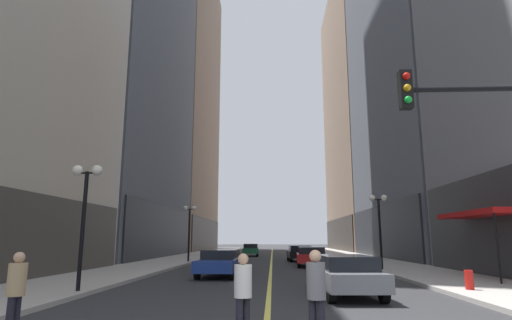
{
  "coord_description": "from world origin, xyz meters",
  "views": [
    {
      "loc": [
        0.16,
        -5.67,
        1.87
      ],
      "look_at": [
        -1.01,
        22.52,
        7.35
      ],
      "focal_mm": 28.5,
      "sensor_mm": 36.0,
      "label": 1
    }
  ],
  "objects_px": {
    "car_grey": "(345,274)",
    "street_lamp_right_mid": "(379,215)",
    "car_red": "(311,256)",
    "fire_hydrant_right": "(469,282)",
    "car_green": "(251,249)",
    "pedestrian_in_tan_trench": "(16,288)",
    "street_lamp_left_near": "(85,198)",
    "car_blue": "(221,262)",
    "pedestrian_in_white_shirt": "(243,289)",
    "traffic_light_near_right": "(510,152)",
    "street_lamp_left_far": "(189,221)",
    "car_black": "(300,253)",
    "pedestrian_in_grey_suit": "(316,290)"
  },
  "relations": [
    {
      "from": "traffic_light_near_right",
      "to": "street_lamp_left_near",
      "type": "distance_m",
      "value": 12.78
    },
    {
      "from": "pedestrian_in_tan_trench",
      "to": "street_lamp_right_mid",
      "type": "distance_m",
      "value": 19.96
    },
    {
      "from": "car_blue",
      "to": "pedestrian_in_grey_suit",
      "type": "distance_m",
      "value": 13.89
    },
    {
      "from": "car_black",
      "to": "fire_hydrant_right",
      "type": "distance_m",
      "value": 20.88
    },
    {
      "from": "car_grey",
      "to": "street_lamp_left_far",
      "type": "relative_size",
      "value": 1.04
    },
    {
      "from": "pedestrian_in_tan_trench",
      "to": "car_grey",
      "type": "bearing_deg",
      "value": 39.77
    },
    {
      "from": "car_green",
      "to": "pedestrian_in_tan_trench",
      "type": "height_order",
      "value": "pedestrian_in_tan_trench"
    },
    {
      "from": "pedestrian_in_tan_trench",
      "to": "car_red",
      "type": "bearing_deg",
      "value": 69.85
    },
    {
      "from": "car_grey",
      "to": "street_lamp_right_mid",
      "type": "xyz_separation_m",
      "value": [
        3.84,
        10.2,
        2.54
      ]
    },
    {
      "from": "street_lamp_right_mid",
      "to": "pedestrian_in_tan_trench",
      "type": "bearing_deg",
      "value": -124.49
    },
    {
      "from": "car_red",
      "to": "pedestrian_in_grey_suit",
      "type": "xyz_separation_m",
      "value": [
        -1.83,
        -21.04,
        0.25
      ]
    },
    {
      "from": "car_red",
      "to": "traffic_light_near_right",
      "type": "xyz_separation_m",
      "value": [
        2.61,
        -19.7,
        3.02
      ]
    },
    {
      "from": "street_lamp_left_near",
      "to": "street_lamp_right_mid",
      "type": "bearing_deg",
      "value": 39.12
    },
    {
      "from": "car_red",
      "to": "pedestrian_in_white_shirt",
      "type": "relative_size",
      "value": 2.74
    },
    {
      "from": "car_black",
      "to": "pedestrian_in_white_shirt",
      "type": "distance_m",
      "value": 27.3
    },
    {
      "from": "car_red",
      "to": "fire_hydrant_right",
      "type": "height_order",
      "value": "car_red"
    },
    {
      "from": "traffic_light_near_right",
      "to": "street_lamp_right_mid",
      "type": "bearing_deg",
      "value": 86.1
    },
    {
      "from": "pedestrian_in_white_shirt",
      "to": "street_lamp_left_far",
      "type": "xyz_separation_m",
      "value": [
        -5.97,
        23.89,
        2.34
      ]
    },
    {
      "from": "street_lamp_left_near",
      "to": "traffic_light_near_right",
      "type": "bearing_deg",
      "value": -23.05
    },
    {
      "from": "pedestrian_in_white_shirt",
      "to": "street_lamp_right_mid",
      "type": "bearing_deg",
      "value": 67.26
    },
    {
      "from": "street_lamp_left_far",
      "to": "fire_hydrant_right",
      "type": "distance_m",
      "value": 21.87
    },
    {
      "from": "car_red",
      "to": "pedestrian_in_white_shirt",
      "type": "xyz_separation_m",
      "value": [
        -3.17,
        -20.57,
        0.2
      ]
    },
    {
      "from": "car_blue",
      "to": "car_red",
      "type": "distance_m",
      "value": 9.22
    },
    {
      "from": "car_red",
      "to": "car_black",
      "type": "relative_size",
      "value": 1.01
    },
    {
      "from": "street_lamp_left_near",
      "to": "car_red",
      "type": "bearing_deg",
      "value": 58.11
    },
    {
      "from": "car_black",
      "to": "fire_hydrant_right",
      "type": "bearing_deg",
      "value": -77.51
    },
    {
      "from": "car_blue",
      "to": "pedestrian_in_grey_suit",
      "type": "xyz_separation_m",
      "value": [
        3.42,
        -13.46,
        0.25
      ]
    },
    {
      "from": "car_black",
      "to": "pedestrian_in_grey_suit",
      "type": "height_order",
      "value": "pedestrian_in_grey_suit"
    },
    {
      "from": "car_red",
      "to": "street_lamp_left_near",
      "type": "bearing_deg",
      "value": -121.89
    },
    {
      "from": "street_lamp_right_mid",
      "to": "fire_hydrant_right",
      "type": "distance_m",
      "value": 9.95
    },
    {
      "from": "car_grey",
      "to": "pedestrian_in_white_shirt",
      "type": "distance_m",
      "value": 6.78
    },
    {
      "from": "car_black",
      "to": "street_lamp_left_near",
      "type": "bearing_deg",
      "value": -112.42
    },
    {
      "from": "car_red",
      "to": "street_lamp_left_far",
      "type": "bearing_deg",
      "value": 160.06
    },
    {
      "from": "car_black",
      "to": "car_green",
      "type": "relative_size",
      "value": 0.94
    },
    {
      "from": "car_blue",
      "to": "traffic_light_near_right",
      "type": "relative_size",
      "value": 0.85
    },
    {
      "from": "street_lamp_left_far",
      "to": "pedestrian_in_tan_trench",
      "type": "bearing_deg",
      "value": -86.24
    },
    {
      "from": "traffic_light_near_right",
      "to": "street_lamp_left_far",
      "type": "height_order",
      "value": "traffic_light_near_right"
    },
    {
      "from": "car_blue",
      "to": "pedestrian_in_tan_trench",
      "type": "xyz_separation_m",
      "value": [
        -2.32,
        -13.05,
        0.21
      ]
    },
    {
      "from": "street_lamp_right_mid",
      "to": "car_grey",
      "type": "bearing_deg",
      "value": -110.65
    },
    {
      "from": "street_lamp_right_mid",
      "to": "pedestrian_in_grey_suit",
      "type": "bearing_deg",
      "value": -108.13
    },
    {
      "from": "car_grey",
      "to": "pedestrian_in_tan_trench",
      "type": "distance_m",
      "value": 9.6
    },
    {
      "from": "street_lamp_right_mid",
      "to": "fire_hydrant_right",
      "type": "bearing_deg",
      "value": -86.99
    },
    {
      "from": "street_lamp_left_near",
      "to": "pedestrian_in_grey_suit",
      "type": "bearing_deg",
      "value": -40.94
    },
    {
      "from": "pedestrian_in_tan_trench",
      "to": "street_lamp_left_far",
      "type": "relative_size",
      "value": 0.36
    },
    {
      "from": "car_blue",
      "to": "car_black",
      "type": "bearing_deg",
      "value": 70.95
    },
    {
      "from": "car_green",
      "to": "fire_hydrant_right",
      "type": "distance_m",
      "value": 32.13
    },
    {
      "from": "pedestrian_in_tan_trench",
      "to": "fire_hydrant_right",
      "type": "height_order",
      "value": "pedestrian_in_tan_trench"
    },
    {
      "from": "car_blue",
      "to": "pedestrian_in_white_shirt",
      "type": "xyz_separation_m",
      "value": [
        2.08,
        -12.99,
        0.2
      ]
    },
    {
      "from": "pedestrian_in_tan_trench",
      "to": "street_lamp_left_near",
      "type": "bearing_deg",
      "value": 104.87
    },
    {
      "from": "pedestrian_in_grey_suit",
      "to": "fire_hydrant_right",
      "type": "bearing_deg",
      "value": 50.42
    }
  ]
}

